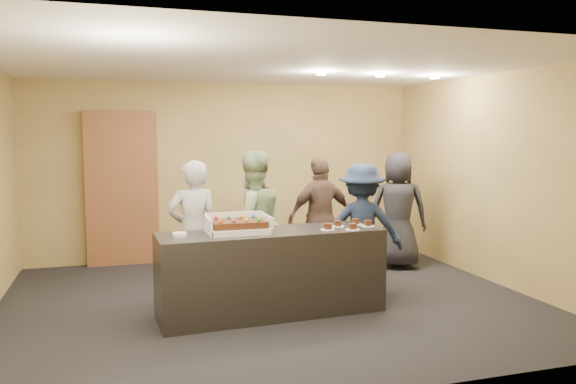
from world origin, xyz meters
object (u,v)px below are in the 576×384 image
object	(u,v)px
cake_box	(238,228)
sheet_cake	(238,224)
serving_counter	(271,272)
person_navy_man	(362,227)
person_server_grey	(193,231)
person_dark_suit	(398,210)
person_brown_extra	(321,217)
person_sage_man	(252,224)
plate_stack	(180,234)
storage_cabinet	(122,189)

from	to	relation	value
cake_box	sheet_cake	bearing A→B (deg)	-90.88
cake_box	serving_counter	bearing A→B (deg)	-3.86
sheet_cake	person_navy_man	world-z (taller)	person_navy_man
serving_counter	person_server_grey	size ratio (longest dim) A/B	1.47
person_dark_suit	person_brown_extra	bearing A→B (deg)	32.86
serving_counter	person_sage_man	xyz separation A→B (m)	(-0.05, 0.68, 0.42)
plate_stack	person_brown_extra	xyz separation A→B (m)	(2.02, 1.34, -0.11)
person_navy_man	person_server_grey	bearing A→B (deg)	16.81
cake_box	person_brown_extra	bearing A→B (deg)	42.63
plate_stack	person_sage_man	xyz separation A→B (m)	(0.91, 0.70, -0.05)
cake_box	person_navy_man	xyz separation A→B (m)	(1.68, 0.58, -0.16)
storage_cabinet	person_sage_man	world-z (taller)	storage_cabinet
person_server_grey	person_dark_suit	world-z (taller)	person_dark_suit
sheet_cake	person_server_grey	bearing A→B (deg)	118.67
cake_box	person_dark_suit	bearing A→B (deg)	28.90
serving_counter	sheet_cake	world-z (taller)	sheet_cake
serving_counter	person_dark_suit	xyz separation A→B (m)	(2.30, 1.49, 0.39)
sheet_cake	person_brown_extra	size ratio (longest dim) A/B	0.34
person_sage_man	person_server_grey	bearing A→B (deg)	-13.82
person_sage_man	person_dark_suit	xyz separation A→B (m)	(2.35, 0.81, -0.03)
cake_box	person_navy_man	distance (m)	1.79
person_server_grey	person_sage_man	distance (m)	0.69
sheet_cake	person_navy_man	distance (m)	1.80
person_sage_man	person_navy_man	world-z (taller)	person_sage_man
person_server_grey	person_navy_man	bearing A→B (deg)	171.75
plate_stack	person_brown_extra	size ratio (longest dim) A/B	0.09
plate_stack	person_dark_suit	xyz separation A→B (m)	(3.26, 1.51, -0.08)
storage_cabinet	cake_box	bearing A→B (deg)	-68.22
sheet_cake	person_navy_man	bearing A→B (deg)	19.88
sheet_cake	plate_stack	bearing A→B (deg)	-178.37
sheet_cake	plate_stack	size ratio (longest dim) A/B	3.82
plate_stack	person_server_grey	xyz separation A→B (m)	(0.23, 0.71, -0.10)
storage_cabinet	person_brown_extra	bearing A→B (deg)	-31.10
sheet_cake	person_server_grey	size ratio (longest dim) A/B	0.34
serving_counter	plate_stack	xyz separation A→B (m)	(-0.96, -0.02, 0.47)
person_dark_suit	sheet_cake	bearing A→B (deg)	54.47
plate_stack	person_dark_suit	distance (m)	3.60
sheet_cake	person_brown_extra	bearing A→B (deg)	43.14
serving_counter	cake_box	bearing A→B (deg)	173.32
person_brown_extra	person_dark_suit	xyz separation A→B (m)	(1.24, 0.17, 0.03)
person_server_grey	person_sage_man	world-z (taller)	person_sage_man
person_navy_man	plate_stack	bearing A→B (deg)	34.48
person_server_grey	cake_box	bearing A→B (deg)	113.69
sheet_cake	person_sage_man	world-z (taller)	person_sage_man
person_server_grey	person_navy_man	world-z (taller)	person_server_grey
storage_cabinet	person_navy_man	world-z (taller)	storage_cabinet
serving_counter	person_navy_man	distance (m)	1.50
person_server_grey	person_navy_man	size ratio (longest dim) A/B	1.04
person_dark_suit	person_navy_man	bearing A→B (deg)	67.37
serving_counter	person_dark_suit	world-z (taller)	person_dark_suit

